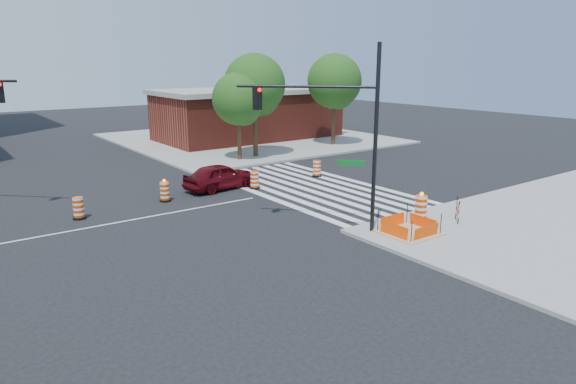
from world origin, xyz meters
name	(u,v)px	position (x,y,z in m)	size (l,w,h in m)	color
ground	(122,222)	(0.00, 0.00, 0.00)	(120.00, 120.00, 0.00)	black
sidewalk_ne	(249,138)	(18.00, 18.00, 0.07)	(22.00, 22.00, 0.15)	gray
crosswalk_east	(310,187)	(10.95, 0.00, 0.01)	(6.75, 13.50, 0.01)	silver
lane_centerline	(122,222)	(0.00, 0.00, 0.01)	(14.00, 0.12, 0.01)	silver
excavation_pit	(409,231)	(9.00, -9.00, 0.22)	(2.20, 2.20, 0.90)	tan
brick_storefront	(248,114)	(18.00, 18.00, 2.32)	(16.50, 8.50, 4.60)	maroon
red_coupe	(220,176)	(6.64, 2.78, 0.74)	(1.74, 4.32, 1.47)	#52070E
signal_pole_se	(336,122)	(6.86, -6.74, 4.70)	(4.05, 4.32, 7.65)	black
pit_drum	(421,208)	(10.82, -8.09, 0.69)	(0.66, 0.66, 1.29)	black
barricade	(458,209)	(11.91, -9.24, 0.73)	(0.69, 0.65, 1.06)	#DC3C04
tree_north_c	(239,102)	(11.82, 9.29, 4.25)	(3.72, 3.72, 6.33)	#382314
tree_north_d	(255,88)	(13.50, 9.76, 5.12)	(4.49, 4.49, 7.63)	#382314
tree_north_e	(334,84)	(21.75, 10.43, 5.15)	(4.51, 4.51, 7.67)	#382314
median_drum_2	(79,209)	(-1.42, 1.61, 0.48)	(0.60, 0.60, 1.02)	black
median_drum_3	(165,192)	(3.01, 2.14, 0.49)	(0.60, 0.60, 1.18)	black
median_drum_4	(255,180)	(8.23, 1.68, 0.48)	(0.60, 0.60, 1.02)	black
median_drum_5	(317,169)	(13.08, 2.02, 0.48)	(0.60, 0.60, 1.02)	black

